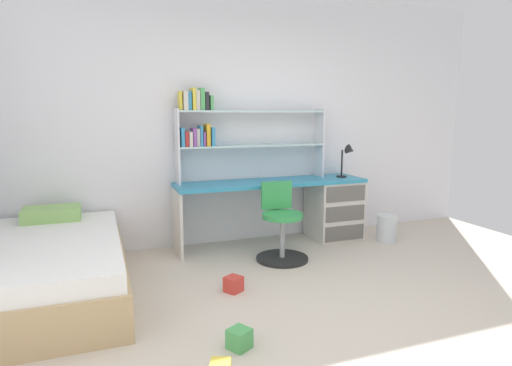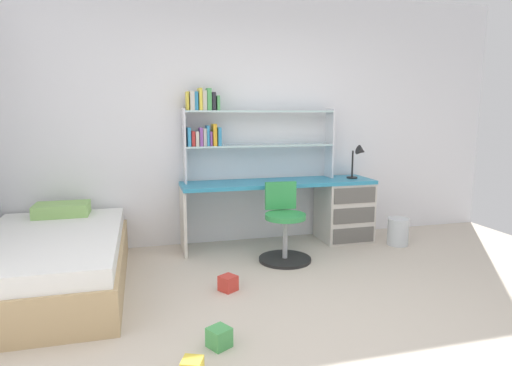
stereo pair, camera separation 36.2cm
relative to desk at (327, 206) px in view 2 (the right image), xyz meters
name	(u,v)px [view 2 (the right image)]	position (x,y,z in m)	size (l,w,h in m)	color
ground_plane	(336,337)	(-0.83, -2.01, -0.41)	(6.14, 5.60, 0.02)	beige
room_shell	(134,121)	(-2.07, -0.80, 0.99)	(6.14, 5.60, 2.78)	silver
desk	(327,206)	(0.00, 0.00, 0.00)	(2.13, 0.52, 0.72)	teal
bookshelf_hutch	(235,127)	(-1.03, 0.14, 0.90)	(1.68, 0.22, 0.99)	silver
desk_lamp	(359,156)	(0.36, -0.05, 0.57)	(0.20, 0.17, 0.38)	black
swivel_chair	(284,231)	(-0.68, -0.51, -0.11)	(0.52, 0.52, 0.77)	black
bed_platform	(50,262)	(-2.79, -0.69, -0.17)	(1.18, 1.94, 0.58)	tan
waste_bin	(398,232)	(0.71, -0.36, -0.25)	(0.23, 0.23, 0.30)	silver
toy_block_green_1	(219,337)	(-1.59, -1.95, -0.34)	(0.13, 0.13, 0.13)	#479E51
toy_block_red_2	(228,283)	(-1.37, -1.11, -0.34)	(0.13, 0.13, 0.13)	red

